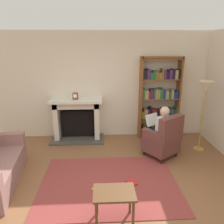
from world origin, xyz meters
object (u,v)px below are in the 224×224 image
at_px(mantel_clock, 75,96).
at_px(seated_reader, 160,129).
at_px(bookshelf, 159,99).
at_px(armchair_reading, 164,139).
at_px(side_table, 114,197).
at_px(fireplace, 77,118).
at_px(floor_lamp, 205,93).

xyz_separation_m(mantel_clock, seated_reader, (1.89, -0.89, -0.54)).
bearing_deg(bookshelf, mantel_clock, -176.33).
xyz_separation_m(mantel_clock, armchair_reading, (1.96, -0.99, -0.74)).
bearing_deg(side_table, bookshelf, 65.56).
height_order(bookshelf, seated_reader, bookshelf).
distance_m(bookshelf, armchair_reading, 1.28).
xyz_separation_m(bookshelf, armchair_reading, (-0.16, -1.12, -0.60)).
bearing_deg(mantel_clock, bookshelf, 3.67).
height_order(fireplace, bookshelf, bookshelf).
xyz_separation_m(fireplace, mantel_clock, (-0.01, -0.10, 0.59)).
bearing_deg(mantel_clock, floor_lamp, -13.37).
relative_size(bookshelf, seated_reader, 1.84).
height_order(side_table, floor_lamp, floor_lamp).
relative_size(mantel_clock, bookshelf, 0.08).
relative_size(mantel_clock, floor_lamp, 0.10).
bearing_deg(bookshelf, side_table, -114.44).
xyz_separation_m(bookshelf, floor_lamp, (0.78, -0.82, 0.34)).
relative_size(side_table, floor_lamp, 0.35).
xyz_separation_m(bookshelf, seated_reader, (-0.23, -1.03, -0.40)).
bearing_deg(floor_lamp, fireplace, 164.74).
bearing_deg(side_table, seated_reader, 59.84).
height_order(mantel_clock, floor_lamp, floor_lamp).
relative_size(fireplace, mantel_clock, 8.22).
bearing_deg(armchair_reading, bookshelf, -133.61).
relative_size(armchair_reading, side_table, 1.73).
bearing_deg(fireplace, floor_lamp, -15.26).
relative_size(seated_reader, side_table, 2.04).
height_order(seated_reader, side_table, seated_reader).
height_order(seated_reader, floor_lamp, floor_lamp).
xyz_separation_m(armchair_reading, floor_lamp, (0.94, 0.30, 0.94)).
bearing_deg(fireplace, bookshelf, 0.98).
bearing_deg(fireplace, seated_reader, -27.77).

